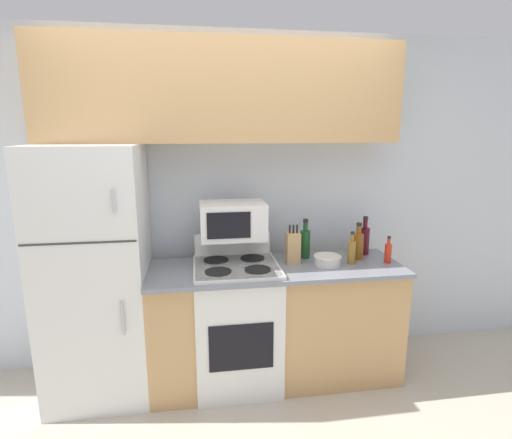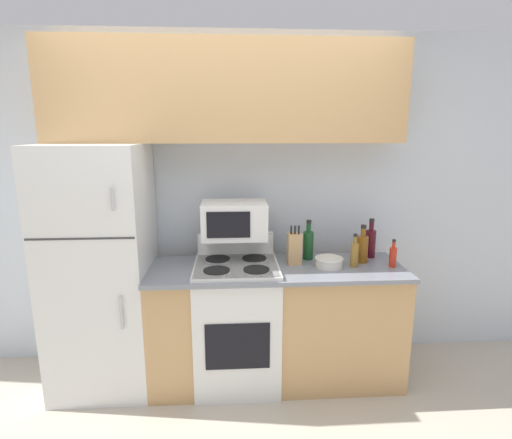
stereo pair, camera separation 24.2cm
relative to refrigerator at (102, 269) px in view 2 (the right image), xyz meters
name	(u,v)px [view 2 (the right image)]	position (x,y,z in m)	size (l,w,h in m)	color
ground_plane	(231,403)	(0.90, -0.33, -0.87)	(12.00, 12.00, 0.00)	beige
wall_back	(229,203)	(0.90, 0.37, 0.40)	(8.00, 0.05, 2.55)	silver
lower_cabinets	(276,323)	(1.24, -0.05, -0.43)	(1.81, 0.60, 0.89)	tan
refrigerator	(102,269)	(0.00, 0.00, 0.00)	(0.68, 0.69, 1.75)	white
upper_cabinets	(227,93)	(0.90, 0.18, 1.22)	(2.48, 0.34, 0.69)	tan
stove	(237,321)	(0.95, -0.06, -0.40)	(0.59, 0.59, 1.07)	white
microwave	(234,220)	(0.94, 0.05, 0.33)	(0.46, 0.31, 0.26)	white
knife_block	(294,248)	(1.38, 0.00, 0.13)	(0.10, 0.10, 0.29)	tan
bowl	(329,262)	(1.61, -0.09, 0.05)	(0.20, 0.20, 0.07)	silver
bottle_hot_sauce	(393,256)	(2.06, -0.11, 0.09)	(0.05, 0.05, 0.20)	red
bottle_wine_green	(308,244)	(1.50, 0.10, 0.13)	(0.08, 0.08, 0.30)	#194C23
bottle_wine_red	(370,242)	(1.98, 0.11, 0.13)	(0.08, 0.08, 0.30)	#470F19
bottle_whiskey	(362,248)	(1.88, 0.00, 0.12)	(0.08, 0.08, 0.28)	brown
bottle_vinegar	(354,254)	(1.79, -0.09, 0.11)	(0.06, 0.06, 0.24)	olive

